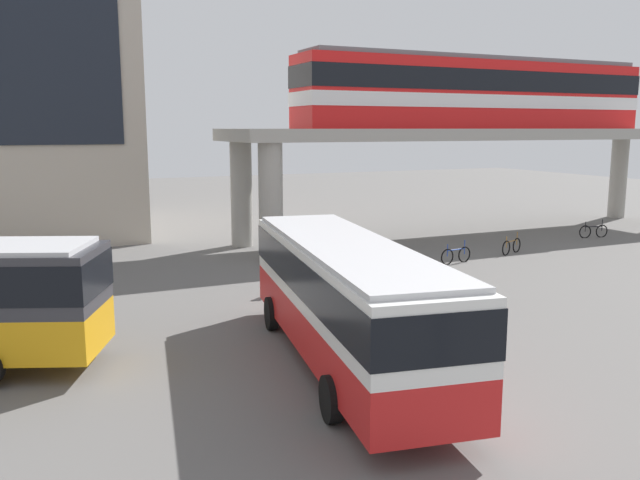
{
  "coord_description": "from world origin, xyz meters",
  "views": [
    {
      "loc": [
        -7.38,
        -11.16,
        6.02
      ],
      "look_at": [
        1.96,
        9.26,
        2.2
      ],
      "focal_mm": 37.03,
      "sensor_mm": 36.0,
      "label": 1
    }
  ],
  "objects": [
    {
      "name": "ground_plane",
      "position": [
        0.0,
        10.0,
        0.0
      ],
      "size": [
        120.0,
        120.0,
        0.0
      ],
      "primitive_type": "plane",
      "color": "#605E5B"
    },
    {
      "name": "elevated_platform",
      "position": [
        16.27,
        18.91,
        5.08
      ],
      "size": [
        29.07,
        5.91,
        5.99
      ],
      "color": "#9E9B93",
      "rests_on": "ground_plane"
    },
    {
      "name": "train",
      "position": [
        15.92,
        18.91,
        7.96
      ],
      "size": [
        21.26,
        2.96,
        3.84
      ],
      "color": "red",
      "rests_on": "elevated_platform"
    },
    {
      "name": "bus_main",
      "position": [
        -0.07,
        3.26,
        1.99
      ],
      "size": [
        4.36,
        11.31,
        3.22
      ],
      "color": "red",
      "rests_on": "ground_plane"
    },
    {
      "name": "bicycle_blue",
      "position": [
        10.33,
        12.81,
        0.36
      ],
      "size": [
        1.78,
        0.31,
        1.04
      ],
      "color": "black",
      "rests_on": "ground_plane"
    },
    {
      "name": "bicycle_black",
      "position": [
        21.52,
        15.42,
        0.36
      ],
      "size": [
        1.77,
        0.4,
        1.04
      ],
      "color": "black",
      "rests_on": "ground_plane"
    },
    {
      "name": "bicycle_red",
      "position": [
        6.95,
        12.27,
        0.36
      ],
      "size": [
        1.75,
        0.51,
        1.04
      ],
      "color": "black",
      "rests_on": "ground_plane"
    },
    {
      "name": "bicycle_brown",
      "position": [
        14.15,
        13.56,
        0.36
      ],
      "size": [
        1.69,
        0.72,
        1.04
      ],
      "color": "black",
      "rests_on": "ground_plane"
    },
    {
      "name": "pedestrian_waiting_near_stop",
      "position": [
        1.79,
        11.16,
        0.86
      ],
      "size": [
        0.47,
        0.47,
        1.8
      ],
      "color": "#33663F",
      "rests_on": "ground_plane"
    }
  ]
}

